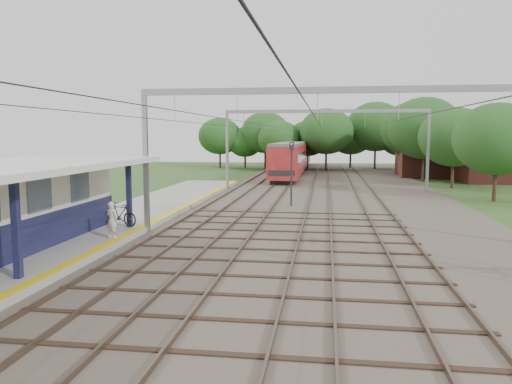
{
  "coord_description": "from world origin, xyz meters",
  "views": [
    {
      "loc": [
        3.64,
        -8.09,
        4.82
      ],
      "look_at": [
        -0.31,
        19.88,
        1.6
      ],
      "focal_mm": 35.0,
      "sensor_mm": 36.0,
      "label": 1
    }
  ],
  "objects_px": {
    "person": "(112,220)",
    "train": "(294,156)",
    "signal_post": "(291,167)",
    "bicycle": "(120,214)"
  },
  "relations": [
    {
      "from": "person",
      "to": "bicycle",
      "type": "relative_size",
      "value": 0.81
    },
    {
      "from": "person",
      "to": "train",
      "type": "height_order",
      "value": "train"
    },
    {
      "from": "person",
      "to": "bicycle",
      "type": "xyz_separation_m",
      "value": [
        -0.8,
        2.71,
        -0.21
      ]
    },
    {
      "from": "bicycle",
      "to": "train",
      "type": "xyz_separation_m",
      "value": [
        5.9,
        41.8,
        1.23
      ]
    },
    {
      "from": "person",
      "to": "signal_post",
      "type": "height_order",
      "value": "signal_post"
    },
    {
      "from": "train",
      "to": "bicycle",
      "type": "bearing_deg",
      "value": -98.04
    },
    {
      "from": "person",
      "to": "signal_post",
      "type": "bearing_deg",
      "value": -97.11
    },
    {
      "from": "person",
      "to": "train",
      "type": "bearing_deg",
      "value": -75.01
    },
    {
      "from": "signal_post",
      "to": "train",
      "type": "bearing_deg",
      "value": 94.77
    },
    {
      "from": "person",
      "to": "signal_post",
      "type": "distance_m",
      "value": 14.59
    }
  ]
}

